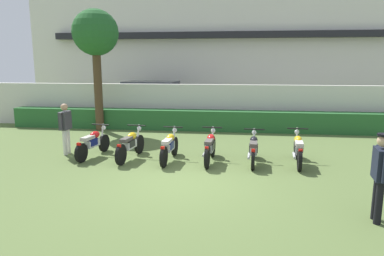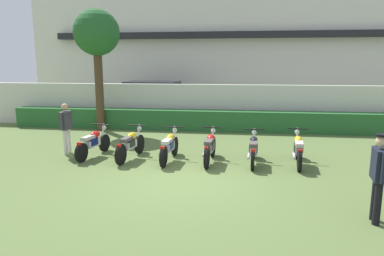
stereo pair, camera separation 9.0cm
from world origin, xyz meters
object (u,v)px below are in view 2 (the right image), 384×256
object	(u,v)px
tree_near_inspector	(97,36)
inspector_person	(66,125)
motorcycle_in_row_5	(298,149)
motorcycle_in_row_4	(253,149)
parked_car	(155,99)
motorcycle_in_row_3	(210,147)
officer_0	(379,171)
motorcycle_in_row_2	(169,146)
motorcycle_in_row_0	(93,143)
motorcycle_in_row_1	(130,144)

from	to	relation	value
tree_near_inspector	inspector_person	xyz separation A→B (m)	(0.49, -3.99, -3.00)
motorcycle_in_row_5	inspector_person	world-z (taller)	inspector_person
tree_near_inspector	inspector_person	bearing A→B (deg)	-82.98
inspector_person	motorcycle_in_row_4	bearing A→B (deg)	-3.44
parked_car	motorcycle_in_row_3	bearing A→B (deg)	-59.57
inspector_person	officer_0	size ratio (longest dim) A/B	0.98
parked_car	tree_near_inspector	distance (m)	5.12
parked_car	motorcycle_in_row_5	world-z (taller)	parked_car
motorcycle_in_row_2	officer_0	world-z (taller)	officer_0
tree_near_inspector	motorcycle_in_row_5	bearing A→B (deg)	-29.20
motorcycle_in_row_4	inspector_person	world-z (taller)	inspector_person
motorcycle_in_row_0	motorcycle_in_row_3	bearing A→B (deg)	-83.80
motorcycle_in_row_1	officer_0	xyz separation A→B (m)	(5.71, -3.54, 0.52)
motorcycle_in_row_0	motorcycle_in_row_4	world-z (taller)	motorcycle_in_row_0
parked_car	motorcycle_in_row_4	world-z (taller)	parked_car
motorcycle_in_row_4	parked_car	bearing A→B (deg)	34.00
motorcycle_in_row_0	inspector_person	distance (m)	1.11
parked_car	motorcycle_in_row_4	xyz separation A→B (m)	(4.84, -8.21, -0.50)
motorcycle_in_row_5	officer_0	bearing A→B (deg)	-162.22
motorcycle_in_row_3	motorcycle_in_row_2	bearing A→B (deg)	94.54
inspector_person	officer_0	world-z (taller)	officer_0
motorcycle_in_row_5	tree_near_inspector	bearing A→B (deg)	65.93
motorcycle_in_row_1	officer_0	bearing A→B (deg)	-114.67
motorcycle_in_row_5	motorcycle_in_row_3	bearing A→B (deg)	97.60
motorcycle_in_row_1	motorcycle_in_row_5	size ratio (longest dim) A/B	1.00
tree_near_inspector	officer_0	size ratio (longest dim) A/B	3.06
motorcycle_in_row_3	officer_0	world-z (taller)	officer_0
tree_near_inspector	motorcycle_in_row_4	bearing A→B (deg)	-34.46
motorcycle_in_row_1	inspector_person	world-z (taller)	inspector_person
motorcycle_in_row_0	motorcycle_in_row_4	xyz separation A→B (m)	(4.87, -0.14, -0.00)
motorcycle_in_row_0	officer_0	world-z (taller)	officer_0
motorcycle_in_row_0	officer_0	size ratio (longest dim) A/B	1.14
parked_car	inspector_person	xyz separation A→B (m)	(-0.99, -7.86, 0.01)
motorcycle_in_row_1	motorcycle_in_row_3	world-z (taller)	motorcycle_in_row_3
officer_0	motorcycle_in_row_2	bearing A→B (deg)	-29.49
motorcycle_in_row_0	inspector_person	world-z (taller)	inspector_person
motorcycle_in_row_2	motorcycle_in_row_4	size ratio (longest dim) A/B	1.05
officer_0	motorcycle_in_row_5	bearing A→B (deg)	-69.29
motorcycle_in_row_0	motorcycle_in_row_5	size ratio (longest dim) A/B	0.97
tree_near_inspector	motorcycle_in_row_4	distance (m)	8.43
motorcycle_in_row_0	motorcycle_in_row_5	distance (m)	6.12
parked_car	motorcycle_in_row_5	xyz separation A→B (m)	(6.09, -8.10, -0.49)
motorcycle_in_row_4	inspector_person	size ratio (longest dim) A/B	1.11
motorcycle_in_row_3	motorcycle_in_row_5	distance (m)	2.50
motorcycle_in_row_0	motorcycle_in_row_2	world-z (taller)	motorcycle_in_row_2
tree_near_inspector	motorcycle_in_row_1	size ratio (longest dim) A/B	2.59
motorcycle_in_row_1	motorcycle_in_row_2	size ratio (longest dim) A/B	1.03
motorcycle_in_row_0	motorcycle_in_row_5	xyz separation A→B (m)	(6.12, -0.04, 0.01)
motorcycle_in_row_1	motorcycle_in_row_4	world-z (taller)	motorcycle_in_row_1
parked_car	motorcycle_in_row_4	distance (m)	9.54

